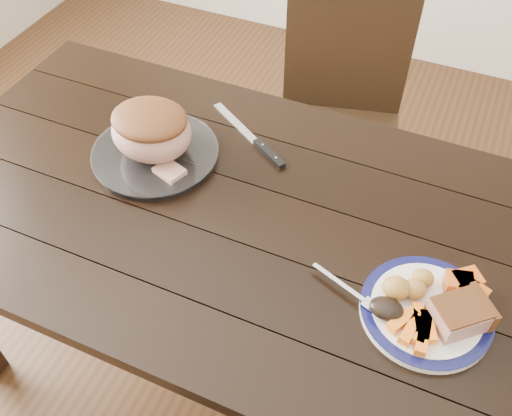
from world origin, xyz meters
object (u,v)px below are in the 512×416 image
at_px(chair_far, 340,112).
at_px(serving_platter, 156,155).
at_px(dinner_plate, 426,311).
at_px(pork_slice, 460,314).
at_px(dining_table, 230,231).
at_px(fork, 352,292).
at_px(roast_joint, 152,132).
at_px(carving_knife, 261,145).

relative_size(chair_far, serving_platter, 2.90).
relative_size(dinner_plate, pork_slice, 2.54).
xyz_separation_m(dining_table, fork, (0.35, -0.13, 0.11)).
height_order(fork, roast_joint, roast_joint).
bearing_deg(roast_joint, chair_far, 64.06).
relative_size(serving_platter, roast_joint, 1.54).
bearing_deg(carving_knife, serving_platter, -116.21).
relative_size(fork, roast_joint, 0.83).
relative_size(dinner_plate, roast_joint, 1.30).
xyz_separation_m(pork_slice, carving_knife, (-0.57, 0.34, -0.04)).
bearing_deg(serving_platter, dinner_plate, -14.22).
bearing_deg(carving_knife, roast_joint, -116.21).
bearing_deg(pork_slice, carving_knife, 149.36).
bearing_deg(pork_slice, serving_platter, 166.46).
height_order(dinner_plate, serving_platter, serving_platter).
bearing_deg(pork_slice, fork, -174.95).
distance_m(serving_platter, roast_joint, 0.08).
relative_size(dinner_plate, serving_platter, 0.84).
height_order(dining_table, fork, fork).
relative_size(dining_table, dinner_plate, 5.94).
relative_size(serving_platter, carving_knife, 1.14).
height_order(pork_slice, carving_knife, pork_slice).
xyz_separation_m(dinner_plate, fork, (-0.15, -0.02, 0.01)).
distance_m(dinner_plate, carving_knife, 0.61).
distance_m(roast_joint, carving_knife, 0.29).
relative_size(dining_table, chair_far, 1.73).
height_order(serving_platter, roast_joint, roast_joint).
xyz_separation_m(dining_table, roast_joint, (-0.25, 0.08, 0.18)).
height_order(dinner_plate, fork, fork).
relative_size(fork, carving_knife, 0.61).
bearing_deg(roast_joint, fork, -19.68).
relative_size(dinner_plate, fork, 1.56).
bearing_deg(roast_joint, serving_platter, -90.00).
relative_size(pork_slice, roast_joint, 0.51).
bearing_deg(roast_joint, carving_knife, 31.52).
bearing_deg(carving_knife, chair_far, 113.07).
distance_m(chair_far, pork_slice, 1.02).
height_order(dining_table, chair_far, chair_far).
distance_m(dinner_plate, serving_platter, 0.77).
bearing_deg(dinner_plate, carving_knife, 146.89).
height_order(dining_table, pork_slice, pork_slice).
bearing_deg(dinner_plate, roast_joint, 165.78).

